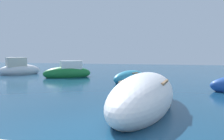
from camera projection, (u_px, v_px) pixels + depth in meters
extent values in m
plane|color=navy|center=(88.00, 135.00, 6.26)|extent=(80.00, 80.00, 0.00)
ellipsoid|color=teal|center=(130.00, 78.00, 17.96)|extent=(2.46, 4.11, 1.09)
cube|color=brown|center=(130.00, 73.00, 17.94)|extent=(1.17, 1.07, 0.08)
ellipsoid|color=#197233|center=(67.00, 73.00, 21.29)|extent=(4.14, 3.62, 1.21)
cube|color=white|center=(71.00, 65.00, 21.37)|extent=(1.97, 1.79, 0.74)
ellipsoid|color=white|center=(144.00, 97.00, 9.02)|extent=(2.45, 6.58, 1.78)
cube|color=brown|center=(144.00, 81.00, 8.98)|extent=(1.68, 1.40, 0.08)
ellipsoid|color=white|center=(20.00, 71.00, 24.32)|extent=(3.63, 4.04, 1.30)
cube|color=beige|center=(16.00, 62.00, 24.08)|extent=(1.94, 2.06, 0.94)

